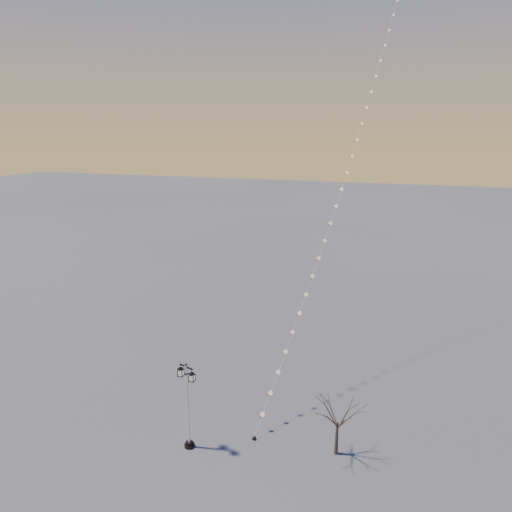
% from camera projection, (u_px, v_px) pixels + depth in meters
% --- Properties ---
extents(ground, '(300.00, 300.00, 0.00)m').
position_uv_depth(ground, '(229.00, 457.00, 27.71)').
color(ground, '#484A49').
rests_on(ground, ground).
extents(street_lamp, '(1.37, 0.82, 5.64)m').
position_uv_depth(street_lamp, '(188.00, 402.00, 27.79)').
color(street_lamp, black).
rests_on(street_lamp, ground).
extents(bare_tree, '(2.38, 2.38, 3.94)m').
position_uv_depth(bare_tree, '(338.00, 413.00, 27.28)').
color(bare_tree, '#383023').
rests_on(bare_tree, ground).
extents(kite_train, '(8.21, 36.95, 45.43)m').
position_uv_depth(kite_train, '(366.00, 81.00, 38.78)').
color(kite_train, black).
rests_on(kite_train, ground).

